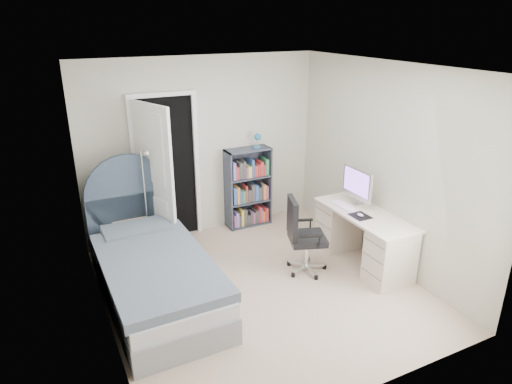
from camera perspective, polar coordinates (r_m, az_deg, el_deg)
name	(u,v)px	position (r m, az deg, el deg)	size (l,w,h in m)	color
room_shell	(262,188)	(4.88, 0.70, 0.56)	(3.50, 3.70, 2.60)	tan
door	(159,175)	(6.08, -12.06, 2.09)	(0.92, 0.79, 2.06)	black
bed	(153,271)	(5.28, -12.77, -9.60)	(1.11, 2.29, 1.40)	gray
nightstand	(127,223)	(6.26, -15.85, -3.71)	(0.44, 0.44, 0.64)	tan
floor_lamp	(149,215)	(6.00, -13.28, -2.80)	(0.21, 0.21, 1.45)	silver
bookcase	(248,190)	(6.78, -0.98, 0.23)	(0.66, 0.28, 1.41)	#3C4352
desk	(363,236)	(5.93, 13.19, -5.32)	(0.57, 1.43, 1.17)	beige
office_chair	(301,232)	(5.55, 5.68, -5.01)	(0.55, 0.55, 0.96)	silver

